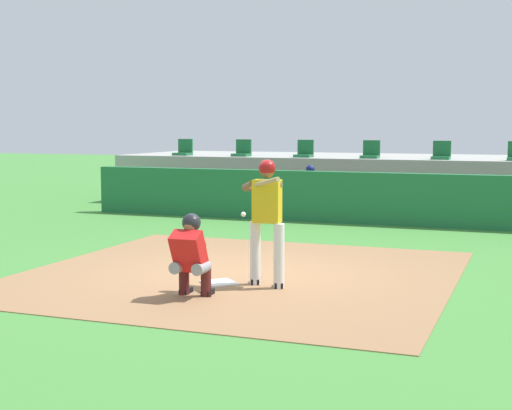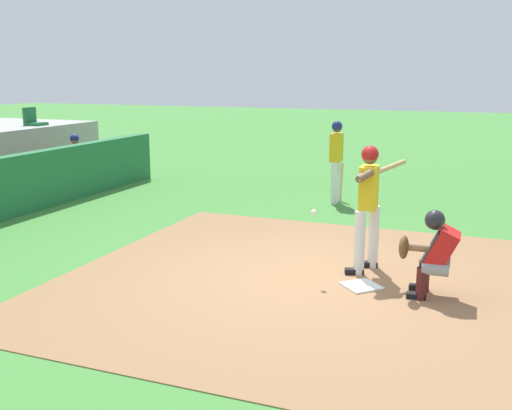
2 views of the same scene
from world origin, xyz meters
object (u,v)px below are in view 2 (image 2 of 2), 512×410
batter_at_plate (368,201)px  catcher_crouched (432,251)px  on_deck_batter (336,157)px  dugout_player_1 (80,159)px  home_plate (361,286)px  stadium_seat_6 (33,120)px

batter_at_plate → catcher_crouched: batter_at_plate is taller
catcher_crouched → on_deck_batter: bearing=26.2°
batter_at_plate → catcher_crouched: size_ratio=0.93×
catcher_crouched → dugout_player_1: dugout_player_1 is taller
on_deck_batter → dugout_player_1: size_ratio=1.37×
batter_at_plate → on_deck_batter: (4.45, 1.58, -0.02)m
home_plate → stadium_seat_6: (5.57, 10.18, 1.51)m
batter_at_plate → dugout_player_1: (4.13, 8.05, -0.36)m
on_deck_batter → batter_at_plate: bearing=-160.5°
on_deck_batter → dugout_player_1: 6.50m
home_plate → dugout_player_1: size_ratio=0.34×
batter_at_plate → home_plate: bearing=-172.6°
batter_at_plate → on_deck_batter: batter_at_plate is taller
home_plate → on_deck_batter: bearing=18.0°
dugout_player_1 → stadium_seat_6: 2.33m
catcher_crouched → on_deck_batter: on_deck_batter is taller
home_plate → catcher_crouched: size_ratio=0.23×
dugout_player_1 → stadium_seat_6: stadium_seat_6 is taller
home_plate → on_deck_batter: size_ratio=0.25×
home_plate → batter_at_plate: bearing=7.4°
batter_at_plate → on_deck_batter: bearing=19.5°
home_plate → on_deck_batter: on_deck_batter is taller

